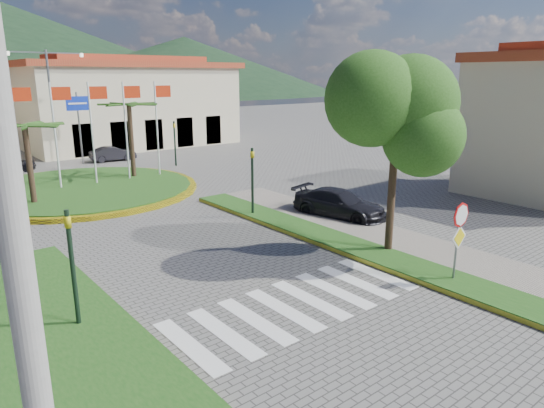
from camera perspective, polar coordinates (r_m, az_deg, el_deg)
ground at (r=11.84m, az=16.27°, el=-18.17°), size 160.00×160.00×0.00m
sidewalk_right at (r=17.37m, az=22.38°, el=-7.44°), size 4.00×28.00×0.15m
verge_right at (r=16.38m, az=20.32°, el=-8.53°), size 1.60×28.00×0.18m
median_left at (r=13.14m, az=-26.61°, el=-15.26°), size 5.00×14.00×0.18m
crosswalk at (r=14.11m, az=2.64°, el=-11.80°), size 8.00×3.00×0.01m
roundabout_island at (r=29.31m, az=-21.38°, el=1.70°), size 12.70×12.70×6.00m
stop_sign at (r=15.88m, az=21.17°, el=-2.81°), size 0.80×0.11×2.65m
deciduous_tree at (r=17.41m, az=14.49°, el=10.58°), size 3.60×3.60×6.80m
utility_pole at (r=5.77m, az=-27.80°, el=-5.51°), size 0.32×0.32×9.00m
traffic_light_left at (r=13.08m, az=-22.50°, el=-5.96°), size 0.15×0.18×3.20m
traffic_light_right at (r=22.11m, az=-2.33°, el=3.39°), size 0.15×0.18×3.20m
traffic_light_far at (r=35.70m, az=-11.38°, el=7.52°), size 0.18×0.15×3.20m
direction_sign_west at (r=37.03m, az=-29.24°, el=8.67°), size 1.60×0.14×5.20m
direction_sign_east at (r=38.22m, az=-21.80°, el=9.62°), size 1.60×0.14×5.20m
street_lamp_centre at (r=36.67m, az=-24.49°, el=10.70°), size 4.80×0.16×8.00m
building_right at (r=47.20m, az=-16.28°, el=11.35°), size 19.08×9.54×8.05m
hill_far_east at (r=160.83m, az=-10.16°, el=15.61°), size 120.00×120.00×18.00m
car_dark_a at (r=37.45m, az=-28.64°, el=4.22°), size 3.68×2.24×1.17m
car_dark_b at (r=39.15m, az=-18.21°, el=5.64°), size 3.46×1.47×1.11m
car_side_right at (r=22.43m, az=7.95°, el=0.03°), size 2.79×4.76×1.29m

